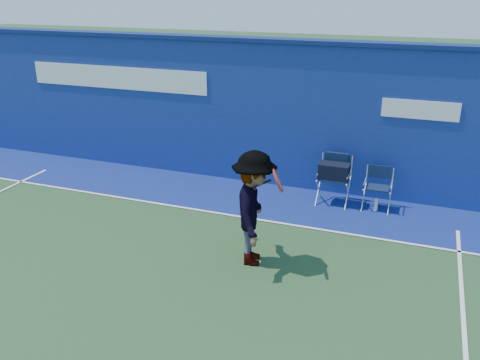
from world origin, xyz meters
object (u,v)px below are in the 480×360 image
(directors_chair_right, at_px, (377,196))
(tennis_player, at_px, (254,209))
(directors_chair_left, at_px, (334,184))
(water_bottle, at_px, (376,205))

(directors_chair_right, xyz_separation_m, tennis_player, (-1.59, -2.72, 0.65))
(directors_chair_left, height_order, water_bottle, directors_chair_left)
(directors_chair_right, bearing_deg, tennis_player, -120.23)
(water_bottle, xyz_separation_m, tennis_player, (-1.60, -2.62, 0.78))
(directors_chair_right, height_order, tennis_player, tennis_player)
(water_bottle, relative_size, tennis_player, 0.15)
(directors_chair_left, height_order, directors_chair_right, directors_chair_left)
(water_bottle, bearing_deg, directors_chair_right, 95.48)
(directors_chair_left, distance_m, directors_chair_right, 0.86)
(directors_chair_right, relative_size, tennis_player, 0.45)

